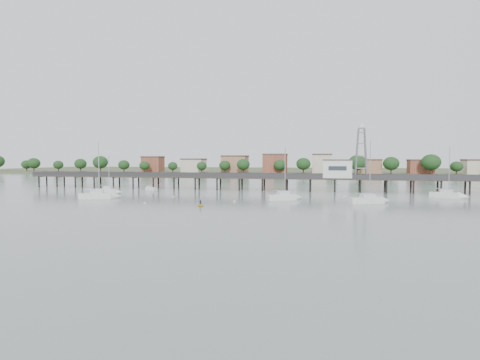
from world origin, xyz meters
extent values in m
plane|color=slate|center=(0.00, 0.00, 0.00)|extent=(500.00, 500.00, 0.00)
cube|color=#2D2823|center=(0.00, 60.00, 3.75)|extent=(150.00, 5.00, 0.50)
cube|color=#333335|center=(0.00, 57.60, 4.55)|extent=(150.00, 0.12, 1.10)
cube|color=#333335|center=(0.00, 62.40, 4.55)|extent=(150.00, 0.12, 1.10)
cylinder|color=black|center=(-73.00, 58.10, 1.80)|extent=(0.50, 0.50, 4.40)
cylinder|color=black|center=(-73.00, 61.90, 1.80)|extent=(0.50, 0.50, 4.40)
cylinder|color=black|center=(0.00, 58.10, 1.80)|extent=(0.50, 0.50, 4.40)
cylinder|color=black|center=(0.00, 61.90, 1.80)|extent=(0.50, 0.50, 4.40)
cube|color=silver|center=(25.00, 60.00, 6.50)|extent=(8.00, 5.00, 5.00)
cube|color=#4C3833|center=(25.00, 60.00, 9.15)|extent=(8.40, 5.40, 0.30)
cube|color=slate|center=(31.50, 60.00, 18.15)|extent=(1.80, 1.80, 0.30)
cube|color=silver|center=(31.50, 60.00, 18.90)|extent=(0.90, 0.90, 1.20)
cube|color=silver|center=(30.92, 30.18, 0.48)|extent=(6.90, 5.10, 1.65)
cone|color=silver|center=(34.54, 31.95, 0.48)|extent=(3.52, 3.44, 2.51)
cube|color=silver|center=(30.92, 30.18, 1.65)|extent=(3.46, 3.07, 0.75)
cylinder|color=#A5A8AA|center=(31.32, 30.37, 7.35)|extent=(0.18, 0.18, 12.10)
cylinder|color=#A5A8AA|center=(29.96, 29.70, 2.20)|extent=(3.43, 1.77, 0.12)
cube|color=silver|center=(-31.04, 26.78, 0.48)|extent=(6.98, 5.02, 1.65)
cone|color=silver|center=(-27.34, 28.48, 0.48)|extent=(3.52, 3.44, 2.54)
cube|color=silver|center=(-31.04, 26.78, 1.65)|extent=(3.48, 3.05, 0.75)
cylinder|color=#A5A8AA|center=(-30.63, 26.97, 7.41)|extent=(0.18, 0.18, 12.23)
cylinder|color=#A5A8AA|center=(-32.03, 26.33, 2.20)|extent=(3.51, 1.69, 0.12)
cube|color=silver|center=(12.63, 33.23, 0.48)|extent=(6.21, 4.76, 1.65)
cone|color=silver|center=(15.84, 34.95, 0.48)|extent=(3.21, 3.15, 2.27)
cube|color=silver|center=(12.63, 33.23, 1.65)|extent=(3.14, 2.83, 0.75)
cylinder|color=#A5A8AA|center=(12.99, 33.42, 6.77)|extent=(0.18, 0.18, 10.93)
cylinder|color=#A5A8AA|center=(11.78, 32.77, 2.20)|extent=(3.05, 1.72, 0.12)
cube|color=silver|center=(50.66, 46.97, 0.48)|extent=(6.31, 4.55, 1.65)
cone|color=silver|center=(54.00, 45.43, 0.48)|extent=(3.19, 3.11, 2.29)
cube|color=silver|center=(50.66, 46.97, 1.65)|extent=(3.15, 2.76, 0.75)
cylinder|color=#A5A8AA|center=(51.03, 46.80, 6.82)|extent=(0.18, 0.18, 11.05)
cylinder|color=#A5A8AA|center=(49.76, 47.38, 2.20)|extent=(3.17, 1.55, 0.12)
cube|color=silver|center=(-35.78, 39.36, 0.48)|extent=(4.99, 2.06, 1.65)
cone|color=silver|center=(-32.70, 39.45, 0.47)|extent=(2.11, 1.98, 1.92)
cube|color=silver|center=(-35.78, 39.36, 1.65)|extent=(2.24, 1.60, 0.75)
cylinder|color=#A5A8AA|center=(-35.44, 39.37, 5.93)|extent=(0.18, 0.18, 9.25)
cylinder|color=#A5A8AA|center=(-36.60, 39.34, 2.20)|extent=(2.88, 0.20, 0.12)
cube|color=silver|center=(-29.61, 53.01, 0.35)|extent=(3.89, 2.61, 1.00)
cube|color=silver|center=(-30.37, 53.28, 0.95)|extent=(1.53, 1.53, 0.60)
imported|color=yellow|center=(-1.99, 17.11, 0.00)|extent=(1.78, 1.04, 2.40)
imported|color=black|center=(-1.99, 17.11, 0.00)|extent=(0.69, 1.14, 0.26)
ellipsoid|color=beige|center=(-35.18, 30.59, 0.08)|extent=(0.56, 0.56, 0.39)
ellipsoid|color=beige|center=(-14.99, 19.14, 0.08)|extent=(0.56, 0.56, 0.39)
ellipsoid|color=beige|center=(26.49, 43.14, 0.08)|extent=(0.56, 0.56, 0.39)
ellipsoid|color=beige|center=(-14.85, 34.33, 0.08)|extent=(0.56, 0.56, 0.39)
ellipsoid|color=beige|center=(2.57, 27.01, 0.08)|extent=(0.56, 0.56, 0.39)
cube|color=#475133|center=(0.00, 245.00, 0.50)|extent=(500.00, 170.00, 1.40)
cube|color=brown|center=(-90.00, 183.00, 5.70)|extent=(13.00, 10.50, 9.00)
cube|color=brown|center=(-62.00, 183.00, 5.70)|extent=(13.00, 10.50, 9.00)
cube|color=brown|center=(-35.00, 183.00, 5.70)|extent=(13.00, 10.50, 9.00)
cube|color=brown|center=(-10.00, 183.00, 5.70)|extent=(13.00, 10.50, 9.00)
cube|color=brown|center=(18.00, 183.00, 5.70)|extent=(13.00, 10.50, 9.00)
cube|color=brown|center=(45.00, 183.00, 5.70)|extent=(13.00, 10.50, 9.00)
cube|color=brown|center=(72.00, 183.00, 5.70)|extent=(13.00, 10.50, 9.00)
cube|color=brown|center=(100.00, 183.00, 5.70)|extent=(13.00, 10.50, 9.00)
ellipsoid|color=#193E19|center=(-120.00, 171.00, 6.00)|extent=(8.00, 8.00, 6.80)
ellipsoid|color=#193E19|center=(0.00, 171.00, 6.00)|extent=(8.00, 8.00, 6.80)
camera|label=1|loc=(23.35, -58.38, 9.40)|focal=30.00mm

